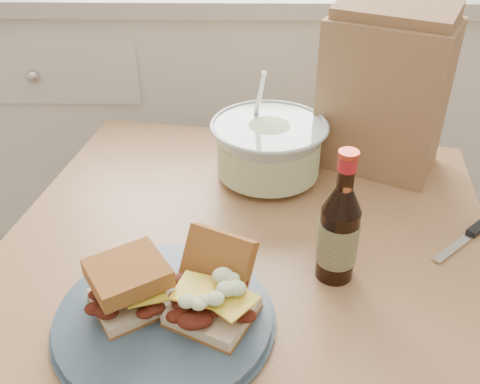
{
  "coord_description": "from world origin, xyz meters",
  "views": [
    {
      "loc": [
        0.07,
        0.06,
        1.27
      ],
      "look_at": [
        0.05,
        0.81,
        0.77
      ],
      "focal_mm": 40.0,
      "sensor_mm": 36.0,
      "label": 1
    }
  ],
  "objects_px": {
    "paper_bag": "(383,96)",
    "coleslaw_bowl": "(268,151)",
    "plate": "(165,318)",
    "beer_bottle": "(339,232)",
    "dining_table": "(245,287)"
  },
  "relations": [
    {
      "from": "paper_bag",
      "to": "coleslaw_bowl",
      "type": "bearing_deg",
      "value": -137.63
    },
    {
      "from": "plate",
      "to": "beer_bottle",
      "type": "relative_size",
      "value": 1.38
    },
    {
      "from": "coleslaw_bowl",
      "to": "paper_bag",
      "type": "xyz_separation_m",
      "value": [
        0.23,
        0.06,
        0.09
      ]
    },
    {
      "from": "dining_table",
      "to": "plate",
      "type": "bearing_deg",
      "value": -112.78
    },
    {
      "from": "beer_bottle",
      "to": "plate",
      "type": "bearing_deg",
      "value": -141.88
    },
    {
      "from": "dining_table",
      "to": "paper_bag",
      "type": "height_order",
      "value": "paper_bag"
    },
    {
      "from": "coleslaw_bowl",
      "to": "beer_bottle",
      "type": "height_order",
      "value": "coleslaw_bowl"
    },
    {
      "from": "dining_table",
      "to": "plate",
      "type": "height_order",
      "value": "plate"
    },
    {
      "from": "coleslaw_bowl",
      "to": "paper_bag",
      "type": "height_order",
      "value": "paper_bag"
    },
    {
      "from": "plate",
      "to": "coleslaw_bowl",
      "type": "bearing_deg",
      "value": 68.54
    },
    {
      "from": "beer_bottle",
      "to": "paper_bag",
      "type": "height_order",
      "value": "paper_bag"
    },
    {
      "from": "dining_table",
      "to": "coleslaw_bowl",
      "type": "distance_m",
      "value": 0.27
    },
    {
      "from": "plate",
      "to": "dining_table",
      "type": "bearing_deg",
      "value": 58.06
    },
    {
      "from": "dining_table",
      "to": "beer_bottle",
      "type": "distance_m",
      "value": 0.24
    },
    {
      "from": "coleslaw_bowl",
      "to": "paper_bag",
      "type": "bearing_deg",
      "value": 15.48
    }
  ]
}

